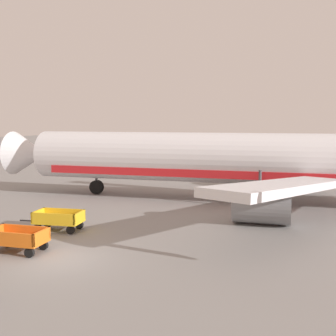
{
  "coord_description": "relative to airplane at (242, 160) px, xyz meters",
  "views": [
    {
      "loc": [
        12.53,
        -13.19,
        5.94
      ],
      "look_at": [
        -0.75,
        11.03,
        2.8
      ],
      "focal_mm": 45.47,
      "sensor_mm": 36.0,
      "label": 1
    }
  ],
  "objects": [
    {
      "name": "ground_plane",
      "position": [
        -2.46,
        -16.3,
        -3.05
      ],
      "size": [
        220.0,
        220.0,
        0.0
      ],
      "primitive_type": "plane",
      "color": "gray"
    },
    {
      "name": "baggage_cart_second_in_row",
      "position": [
        -5.88,
        -12.68,
        -2.45
      ],
      "size": [
        3.61,
        2.06,
        1.07
      ],
      "color": "gold",
      "rests_on": "ground"
    },
    {
      "name": "baggage_cart_nearest",
      "position": [
        -4.84,
        -16.4,
        -2.45
      ],
      "size": [
        3.62,
        1.96,
        1.07
      ],
      "color": "orange",
      "rests_on": "ground"
    },
    {
      "name": "airplane",
      "position": [
        0.0,
        0.0,
        0.0
      ],
      "size": [
        37.34,
        30.21,
        11.34
      ],
      "color": "silver",
      "rests_on": "ground"
    }
  ]
}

